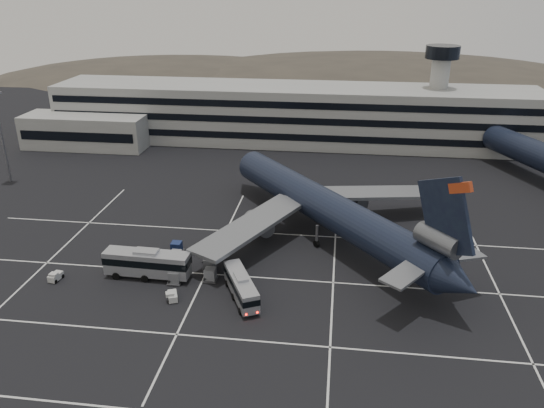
{
  "coord_description": "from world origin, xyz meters",
  "views": [
    {
      "loc": [
        11.83,
        -59.35,
        38.67
      ],
      "look_at": [
        1.56,
        18.62,
        5.0
      ],
      "focal_mm": 35.0,
      "sensor_mm": 36.0,
      "label": 1
    }
  ],
  "objects": [
    {
      "name": "lane_markings",
      "position": [
        0.95,
        0.72,
        0.01
      ],
      "size": [
        90.0,
        55.62,
        0.01
      ],
      "color": "silver",
      "rests_on": "ground"
    },
    {
      "name": "ground",
      "position": [
        0.0,
        0.0,
        0.0
      ],
      "size": [
        260.0,
        260.0,
        0.0
      ],
      "primitive_type": "plane",
      "color": "black",
      "rests_on": "ground"
    },
    {
      "name": "hills",
      "position": [
        17.99,
        170.0,
        -12.07
      ],
      "size": [
        352.0,
        180.0,
        44.0
      ],
      "color": "#38332B",
      "rests_on": "ground"
    },
    {
      "name": "bus_near",
      "position": [
        0.14,
        -1.41,
        1.89
      ],
      "size": [
        6.33,
        9.81,
        3.46
      ],
      "rotation": [
        0.0,
        0.0,
        0.45
      ],
      "color": "#929399",
      "rests_on": "ground"
    },
    {
      "name": "trijet_main",
      "position": [
        10.68,
        17.45,
        5.25
      ],
      "size": [
        41.13,
        48.11,
        18.08
      ],
      "rotation": [
        0.0,
        0.0,
        0.68
      ],
      "color": "black",
      "rests_on": "ground"
    },
    {
      "name": "bus_far",
      "position": [
        -13.73,
        2.13,
        2.32
      ],
      "size": [
        12.12,
        3.4,
        4.25
      ],
      "rotation": [
        0.0,
        0.0,
        1.54
      ],
      "color": "#929399",
      "rests_on": "ground"
    },
    {
      "name": "terminal",
      "position": [
        -2.95,
        71.14,
        6.93
      ],
      "size": [
        125.0,
        26.0,
        24.0
      ],
      "color": "gray",
      "rests_on": "ground"
    },
    {
      "name": "uld_cluster",
      "position": [
        -8.41,
        6.0,
        0.87
      ],
      "size": [
        9.29,
        12.19,
        1.79
      ],
      "rotation": [
        0.0,
        0.0,
        0.27
      ],
      "color": "#2D2D30",
      "rests_on": "ground"
    },
    {
      "name": "tug_a",
      "position": [
        -26.24,
        -0.41,
        0.6
      ],
      "size": [
        1.56,
        2.26,
        1.34
      ],
      "rotation": [
        0.0,
        0.0,
        -0.15
      ],
      "color": "#BBBCB7",
      "rests_on": "ground"
    },
    {
      "name": "tug_b",
      "position": [
        -8.63,
        -3.02,
        0.59
      ],
      "size": [
        1.95,
        2.39,
        1.34
      ],
      "rotation": [
        0.0,
        0.0,
        0.38
      ],
      "color": "#BBBCB7",
      "rests_on": "ground"
    }
  ]
}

